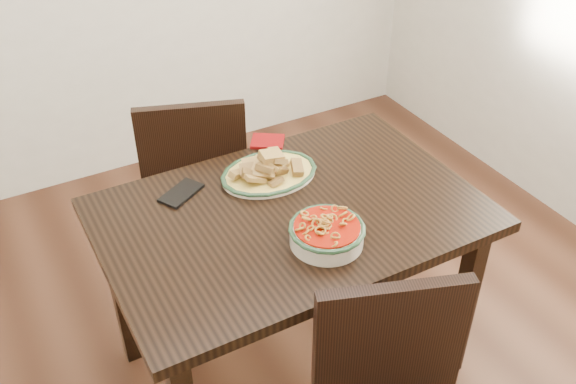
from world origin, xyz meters
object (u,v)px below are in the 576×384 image
chair_far (195,176)px  smartphone (181,193)px  fish_plate (269,166)px  noodle_bowl (327,231)px  dining_table (291,233)px

chair_far → smartphone: chair_far is taller
fish_plate → noodle_bowl: (-0.01, -0.40, -0.00)m
chair_far → fish_plate: (0.11, -0.48, 0.30)m
fish_plate → dining_table: bearing=-97.6°
fish_plate → smartphone: (-0.31, 0.05, -0.04)m
fish_plate → noodle_bowl: size_ratio=1.45×
dining_table → noodle_bowl: bearing=-85.5°
dining_table → chair_far: bearing=96.5°
chair_far → noodle_bowl: 0.93m
fish_plate → noodle_bowl: bearing=-91.8°
fish_plate → noodle_bowl: fish_plate is taller
chair_far → noodle_bowl: bearing=115.2°
dining_table → noodle_bowl: (0.02, -0.20, 0.14)m
chair_far → fish_plate: 0.57m
dining_table → noodle_bowl: size_ratio=5.22×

